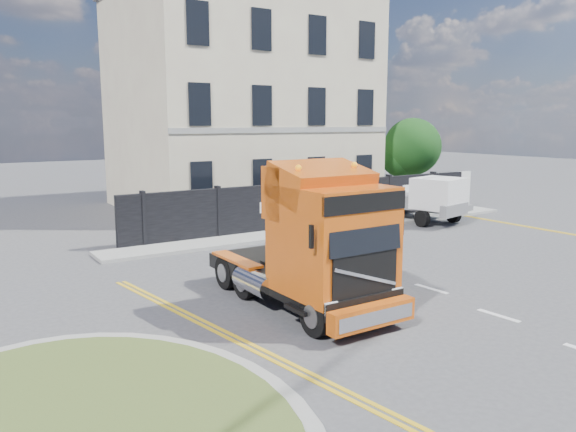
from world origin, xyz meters
TOP-DOWN VIEW (x-y plane):
  - ground at (0.00, 0.00)m, footprint 120.00×120.00m
  - hoarding_fence at (6.55, 9.00)m, footprint 18.80×0.25m
  - georgian_building at (6.00, 16.50)m, footprint 12.30×10.30m
  - tree at (14.38, 12.10)m, footprint 3.20×3.20m
  - pavement_far at (6.00, 8.10)m, footprint 20.00×1.60m
  - truck at (-0.79, -0.22)m, footprint 2.27×5.92m
  - flatbed_pickup at (10.65, 7.02)m, footprint 3.14×5.44m

SIDE VIEW (x-z plane):
  - ground at x=0.00m, z-range 0.00..0.00m
  - pavement_far at x=6.00m, z-range 0.00..0.12m
  - hoarding_fence at x=6.55m, z-range 0.00..2.00m
  - flatbed_pickup at x=10.65m, z-range 0.08..2.19m
  - truck at x=-0.79m, z-range -0.18..3.36m
  - tree at x=14.38m, z-range 0.65..5.45m
  - georgian_building at x=6.00m, z-range -0.63..12.17m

